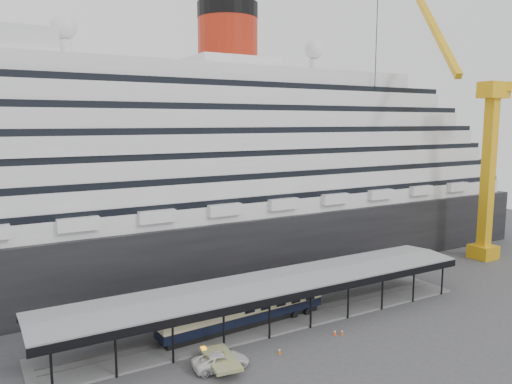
# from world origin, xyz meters

# --- Properties ---
(ground) EXTENTS (200.00, 200.00, 0.00)m
(ground) POSITION_xyz_m (0.00, 0.00, 0.00)
(ground) COLOR #3B3B3E
(ground) RESTS_ON ground
(cruise_ship) EXTENTS (130.00, 30.00, 43.90)m
(cruise_ship) POSITION_xyz_m (0.05, 32.00, 18.35)
(cruise_ship) COLOR black
(cruise_ship) RESTS_ON ground
(platform_canopy) EXTENTS (56.00, 9.18, 5.30)m
(platform_canopy) POSITION_xyz_m (0.00, 5.00, 2.36)
(platform_canopy) COLOR slate
(platform_canopy) RESTS_ON ground
(crane_yellow) EXTENTS (23.83, 18.78, 47.60)m
(crane_yellow) POSITION_xyz_m (47.06, 10.54, 19.96)
(crane_yellow) COLOR gold
(crane_yellow) RESTS_ON ground
(port_truck) EXTENTS (5.99, 3.35, 1.58)m
(port_truck) POSITION_xyz_m (-10.76, -2.60, 0.79)
(port_truck) COLOR silver
(port_truck) RESTS_ON ground
(pullman_carriage) EXTENTS (21.90, 4.15, 21.37)m
(pullman_carriage) POSITION_xyz_m (-3.91, 5.00, 2.60)
(pullman_carriage) COLOR black
(pullman_carriage) RESTS_ON ground
(traffic_cone_left) EXTENTS (0.45, 0.45, 0.67)m
(traffic_cone_left) POSITION_xyz_m (-3.98, -2.84, 0.33)
(traffic_cone_left) COLOR #D1580B
(traffic_cone_left) RESTS_ON ground
(traffic_cone_mid) EXTENTS (0.40, 0.40, 0.67)m
(traffic_cone_mid) POSITION_xyz_m (4.10, -2.16, 0.33)
(traffic_cone_mid) COLOR #F94B0D
(traffic_cone_mid) RESTS_ON ground
(traffic_cone_right) EXTENTS (0.44, 0.44, 0.66)m
(traffic_cone_right) POSITION_xyz_m (4.89, -2.47, 0.33)
(traffic_cone_right) COLOR #CF400B
(traffic_cone_right) RESTS_ON ground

